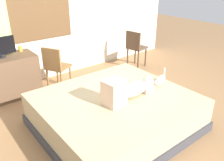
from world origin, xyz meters
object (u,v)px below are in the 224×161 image
at_px(bed, 115,112).
at_px(cat, 160,80).
at_px(tv_monitor, 1,47).
at_px(chair_spare, 135,46).
at_px(person_lying, 129,89).
at_px(desk, 11,76).
at_px(chair_by_desk, 56,66).
at_px(cup, 20,49).

height_order(bed, cat, cat).
distance_m(tv_monitor, chair_spare, 2.83).
relative_size(person_lying, desk, 1.05).
height_order(cat, chair_by_desk, chair_by_desk).
height_order(chair_by_desk, chair_spare, same).
bearing_deg(cat, desk, 129.01).
distance_m(cat, desk, 2.61).
xyz_separation_m(cup, chair_spare, (2.41, -0.53, -0.28)).
relative_size(tv_monitor, chair_by_desk, 0.56).
relative_size(person_lying, cup, 9.95).
height_order(desk, chair_by_desk, chair_by_desk).
relative_size(bed, person_lying, 2.18).
xyz_separation_m(bed, cat, (0.80, -0.11, 0.32)).
height_order(person_lying, tv_monitor, tv_monitor).
bearing_deg(cup, desk, -150.53).
bearing_deg(cup, cat, -58.36).
height_order(tv_monitor, chair_spare, tv_monitor).
height_order(bed, desk, desk).
relative_size(chair_by_desk, chair_spare, 1.00).
bearing_deg(desk, cat, -50.99).
distance_m(bed, desk, 2.10).
distance_m(person_lying, tv_monitor, 2.31).
bearing_deg(chair_by_desk, person_lying, -80.73).
bearing_deg(desk, tv_monitor, -180.00).
bearing_deg(chair_by_desk, cat, -61.15).
height_order(tv_monitor, cup, tv_monitor).
bearing_deg(person_lying, cup, 107.69).
distance_m(desk, cup, 0.54).
xyz_separation_m(bed, chair_spare, (1.86, 1.56, 0.26)).
bearing_deg(tv_monitor, chair_spare, -7.42).
bearing_deg(chair_spare, cat, -122.48).
bearing_deg(desk, chair_spare, -7.61).
height_order(cat, cup, cup).
xyz_separation_m(tv_monitor, chair_spare, (2.77, -0.36, -0.41)).
height_order(bed, tv_monitor, tv_monitor).
xyz_separation_m(bed, tv_monitor, (-0.91, 1.92, 0.68)).
height_order(bed, cup, cup).
relative_size(cat, chair_spare, 0.40).
bearing_deg(chair_by_desk, bed, -85.39).
bearing_deg(tv_monitor, bed, -64.52).
xyz_separation_m(bed, cup, (-0.55, 2.08, 0.54)).
bearing_deg(bed, cat, -7.76).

